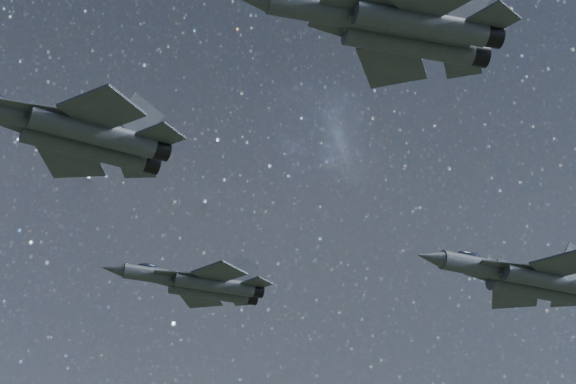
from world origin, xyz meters
name	(u,v)px	position (x,y,z in m)	size (l,w,h in m)	color
jet_lead	(69,131)	(-21.69, 5.09, 147.03)	(19.60, 13.99, 5.01)	#2F353B
jet_left	(199,284)	(-5.06, 20.28, 144.18)	(15.65, 10.94, 3.94)	#2F353B
jet_right	(393,26)	(-5.50, -14.35, 148.50)	(19.05, 13.08, 4.78)	#2F353B
jet_slot	(526,278)	(20.63, 5.47, 143.92)	(19.31, 13.62, 4.89)	#2F353B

